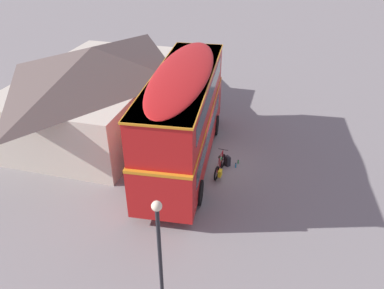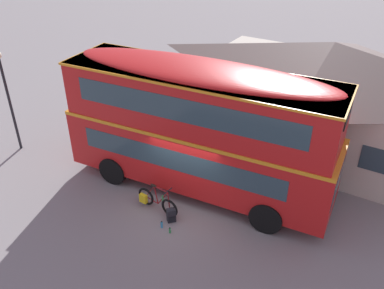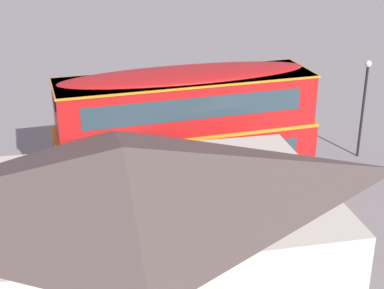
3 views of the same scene
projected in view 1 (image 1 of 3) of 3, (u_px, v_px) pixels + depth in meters
ground_plane at (207, 163)px, 18.22m from camera, size 120.00×120.00×0.00m
double_decker_bus at (183, 113)px, 16.97m from camera, size 9.74×2.96×4.79m
touring_bicycle at (220, 167)px, 17.26m from camera, size 1.74×0.46×1.04m
backpack_on_ground at (227, 160)px, 17.91m from camera, size 0.35×0.35×0.55m
water_bottle_green_metal at (238, 162)px, 18.12m from camera, size 0.07×0.07×0.21m
water_bottle_blue_sports at (236, 165)px, 17.82m from camera, size 0.08×0.08×0.26m
pub_building at (97, 86)px, 20.74m from camera, size 11.78×7.57×4.46m
street_lamp at (159, 248)px, 9.99m from camera, size 0.28×0.28×4.30m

